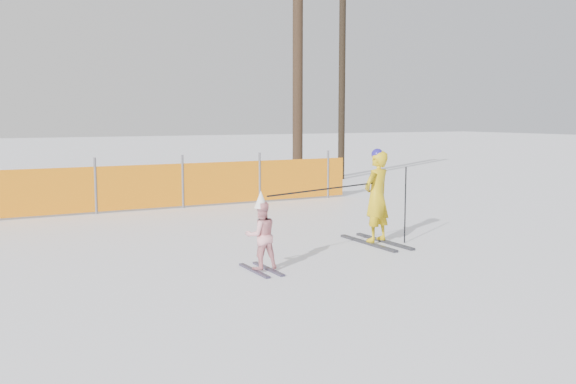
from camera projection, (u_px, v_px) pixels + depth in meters
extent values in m
plane|color=white|center=(304.00, 263.00, 9.44)|extent=(120.00, 120.00, 0.00)
cube|color=black|center=(368.00, 243.00, 10.81)|extent=(0.09, 1.55, 0.04)
cube|color=black|center=(384.00, 241.00, 10.97)|extent=(0.09, 1.55, 0.04)
imported|color=gold|center=(377.00, 196.00, 10.80)|extent=(0.65, 0.53, 1.53)
sphere|color=#231A8F|center=(377.00, 155.00, 10.71)|extent=(0.20, 0.20, 0.20)
cube|color=black|center=(254.00, 271.00, 8.90)|extent=(0.09, 0.89, 0.03)
cube|color=black|center=(268.00, 269.00, 9.01)|extent=(0.09, 0.89, 0.03)
imported|color=#FAA3AA|center=(261.00, 235.00, 8.90)|extent=(0.49, 0.39, 0.95)
cone|color=white|center=(261.00, 199.00, 8.84)|extent=(0.19, 0.19, 0.24)
cylinder|color=black|center=(405.00, 205.00, 10.85)|extent=(0.02, 0.02, 1.30)
cylinder|color=black|center=(325.00, 189.00, 9.80)|extent=(2.34, 0.78, 0.02)
cylinder|color=#595960|center=(96.00, 186.00, 14.07)|extent=(0.06, 0.06, 1.25)
cylinder|color=#595960|center=(183.00, 182.00, 15.01)|extent=(0.06, 0.06, 1.25)
cylinder|color=#595960|center=(260.00, 178.00, 15.95)|extent=(0.06, 0.06, 1.25)
cylinder|color=#595960|center=(328.00, 174.00, 16.89)|extent=(0.06, 0.06, 1.25)
cube|color=orange|center=(8.00, 194.00, 13.25)|extent=(16.45, 0.03, 1.00)
cylinder|color=#312216|center=(298.00, 71.00, 19.95)|extent=(0.32, 0.32, 7.10)
cylinder|color=black|center=(342.00, 87.00, 21.65)|extent=(0.22, 0.22, 6.24)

